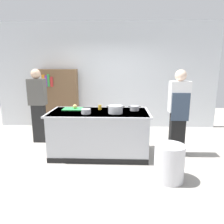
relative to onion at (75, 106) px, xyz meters
name	(u,v)px	position (x,y,z in m)	size (l,w,h in m)	color
ground_plane	(100,154)	(0.52, -0.19, -0.96)	(10.00, 10.00, 0.00)	#9E9991
back_wall	(106,76)	(0.52, 1.91, 0.54)	(6.40, 0.12, 3.00)	silver
counter_island	(99,133)	(0.52, -0.19, -0.50)	(1.98, 0.98, 0.90)	#B7BABF
cutting_board	(73,109)	(-0.04, -0.01, -0.05)	(0.40, 0.28, 0.02)	green
onion	(75,106)	(0.00, 0.00, 0.00)	(0.09, 0.09, 0.09)	tan
stock_pot	(115,109)	(0.85, -0.31, 0.01)	(0.34, 0.28, 0.15)	#B7BABF
sauce_pan	(134,108)	(1.23, -0.06, -0.02)	(0.25, 0.18, 0.10)	#99999E
mixing_bowl	(86,111)	(0.29, -0.39, -0.02)	(0.18, 0.18, 0.09)	#B7BABF
juice_cup	(100,107)	(0.52, 0.00, -0.01)	(0.07, 0.07, 0.10)	yellow
trash_bin	(169,163)	(1.71, -1.14, -0.67)	(0.47, 0.47, 0.59)	silver
person_chef	(178,111)	(2.09, -0.15, -0.05)	(0.38, 0.25, 1.72)	black
person_guest	(38,104)	(-0.98, 0.51, -0.05)	(0.38, 0.24, 1.72)	black
bookshelf	(59,99)	(-0.82, 1.61, -0.11)	(1.10, 0.31, 1.70)	brown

